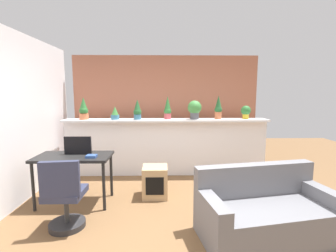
% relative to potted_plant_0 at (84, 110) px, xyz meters
% --- Properties ---
extents(ground_plane, '(12.00, 12.00, 0.00)m').
position_rel_potted_plant_0_xyz_m(ground_plane, '(1.63, -1.94, -1.36)').
color(ground_plane, brown).
extents(divider_wall, '(4.07, 0.16, 1.12)m').
position_rel_potted_plant_0_xyz_m(divider_wall, '(1.63, 0.06, -0.80)').
color(divider_wall, white).
rests_on(divider_wall, ground).
extents(plant_shelf, '(4.07, 0.39, 0.04)m').
position_rel_potted_plant_0_xyz_m(plant_shelf, '(1.63, 0.02, -0.22)').
color(plant_shelf, white).
rests_on(plant_shelf, divider_wall).
extents(brick_wall_behind, '(4.07, 0.10, 2.50)m').
position_rel_potted_plant_0_xyz_m(brick_wall_behind, '(1.63, 0.66, -0.11)').
color(brick_wall_behind, '#AD664C').
rests_on(brick_wall_behind, ground).
extents(potted_plant_0, '(0.18, 0.18, 0.44)m').
position_rel_potted_plant_0_xyz_m(potted_plant_0, '(0.00, 0.00, 0.00)').
color(potted_plant_0, '#C66B42').
rests_on(potted_plant_0, plant_shelf).
extents(potted_plant_1, '(0.17, 0.17, 0.26)m').
position_rel_potted_plant_0_xyz_m(potted_plant_1, '(0.62, -0.00, -0.08)').
color(potted_plant_1, '#386B84').
rests_on(potted_plant_1, plant_shelf).
extents(potted_plant_2, '(0.16, 0.16, 0.40)m').
position_rel_potted_plant_0_xyz_m(potted_plant_2, '(1.06, -0.02, -0.01)').
color(potted_plant_2, '#386B84').
rests_on(potted_plant_2, plant_shelf).
extents(potted_plant_3, '(0.15, 0.15, 0.46)m').
position_rel_potted_plant_0_xyz_m(potted_plant_3, '(1.66, 0.05, 0.01)').
color(potted_plant_3, '#B7474C').
rests_on(potted_plant_3, plant_shelf).
extents(potted_plant_4, '(0.28, 0.28, 0.37)m').
position_rel_potted_plant_0_xyz_m(potted_plant_4, '(2.20, 0.02, 0.01)').
color(potted_plant_4, '#4C4C51').
rests_on(potted_plant_4, plant_shelf).
extents(potted_plant_5, '(0.15, 0.15, 0.48)m').
position_rel_potted_plant_0_xyz_m(potted_plant_5, '(2.68, 0.04, 0.03)').
color(potted_plant_5, '#C66B42').
rests_on(potted_plant_5, plant_shelf).
extents(potted_plant_6, '(0.20, 0.20, 0.27)m').
position_rel_potted_plant_0_xyz_m(potted_plant_6, '(3.25, 0.06, -0.04)').
color(potted_plant_6, gold).
rests_on(potted_plant_6, plant_shelf).
extents(desk, '(1.10, 0.60, 0.75)m').
position_rel_potted_plant_0_xyz_m(desk, '(0.22, -1.23, -0.69)').
color(desk, black).
rests_on(desk, ground).
extents(tv_monitor, '(0.41, 0.04, 0.27)m').
position_rel_potted_plant_0_xyz_m(tv_monitor, '(0.26, -1.15, -0.47)').
color(tv_monitor, black).
rests_on(tv_monitor, desk).
extents(office_chair, '(0.46, 0.47, 0.91)m').
position_rel_potted_plant_0_xyz_m(office_chair, '(0.36, -1.98, -0.97)').
color(office_chair, '#262628').
rests_on(office_chair, ground).
extents(side_cube_shelf, '(0.40, 0.41, 0.50)m').
position_rel_potted_plant_0_xyz_m(side_cube_shelf, '(1.43, -1.02, -1.11)').
color(side_cube_shelf, tan).
rests_on(side_cube_shelf, ground).
extents(book_on_desk, '(0.15, 0.13, 0.04)m').
position_rel_potted_plant_0_xyz_m(book_on_desk, '(0.52, -1.35, -0.59)').
color(book_on_desk, '#2D4C8C').
rests_on(book_on_desk, desk).
extents(couch, '(1.67, 1.03, 0.80)m').
position_rel_potted_plant_0_xyz_m(couch, '(2.77, -2.15, -1.07)').
color(couch, slate).
rests_on(couch, ground).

